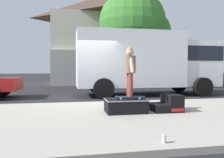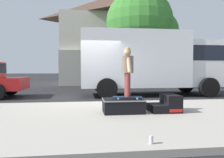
{
  "view_description": "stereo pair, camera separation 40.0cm",
  "coord_description": "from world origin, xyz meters",
  "px_view_note": "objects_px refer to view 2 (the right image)",
  "views": [
    {
      "loc": [
        -0.77,
        -8.46,
        1.26
      ],
      "look_at": [
        0.54,
        -1.5,
        0.97
      ],
      "focal_mm": 36.01,
      "sensor_mm": 36.0,
      "label": 1
    },
    {
      "loc": [
        -0.38,
        -8.52,
        1.26
      ],
      "look_at": [
        0.54,
        -1.5,
        0.97
      ],
      "focal_mm": 36.01,
      "sensor_mm": 36.0,
      "label": 2
    }
  ],
  "objects_px": {
    "street_tree_main": "(143,25)",
    "skate_box": "(123,105)",
    "kicker_ramp": "(166,105)",
    "skateboard": "(127,97)",
    "soda_can": "(151,140)",
    "skater_kid": "(127,67)",
    "box_truck": "(152,61)"
  },
  "relations": [
    {
      "from": "street_tree_main",
      "to": "skate_box",
      "type": "bearing_deg",
      "value": -108.2
    },
    {
      "from": "kicker_ramp",
      "to": "skateboard",
      "type": "height_order",
      "value": "kicker_ramp"
    },
    {
      "from": "soda_can",
      "to": "street_tree_main",
      "type": "distance_m",
      "value": 13.37
    },
    {
      "from": "kicker_ramp",
      "to": "skater_kid",
      "type": "xyz_separation_m",
      "value": [
        -1.09,
        -0.01,
        1.01
      ]
    },
    {
      "from": "kicker_ramp",
      "to": "street_tree_main",
      "type": "bearing_deg",
      "value": 78.39
    },
    {
      "from": "box_truck",
      "to": "kicker_ramp",
      "type": "bearing_deg",
      "value": -103.09
    },
    {
      "from": "box_truck",
      "to": "street_tree_main",
      "type": "height_order",
      "value": "street_tree_main"
    },
    {
      "from": "skate_box",
      "to": "street_tree_main",
      "type": "bearing_deg",
      "value": 71.8
    },
    {
      "from": "skate_box",
      "to": "skater_kid",
      "type": "distance_m",
      "value": 1.01
    },
    {
      "from": "street_tree_main",
      "to": "soda_can",
      "type": "bearing_deg",
      "value": -104.71
    },
    {
      "from": "soda_can",
      "to": "skateboard",
      "type": "bearing_deg",
      "value": 86.96
    },
    {
      "from": "street_tree_main",
      "to": "skateboard",
      "type": "bearing_deg",
      "value": -107.58
    },
    {
      "from": "skate_box",
      "to": "soda_can",
      "type": "distance_m",
      "value": 2.54
    },
    {
      "from": "skate_box",
      "to": "soda_can",
      "type": "xyz_separation_m",
      "value": [
        -0.02,
        -2.54,
        -0.13
      ]
    },
    {
      "from": "skateboard",
      "to": "soda_can",
      "type": "height_order",
      "value": "skateboard"
    },
    {
      "from": "skate_box",
      "to": "kicker_ramp",
      "type": "distance_m",
      "value": 1.2
    },
    {
      "from": "box_truck",
      "to": "street_tree_main",
      "type": "bearing_deg",
      "value": 79.89
    },
    {
      "from": "skate_box",
      "to": "skateboard",
      "type": "bearing_deg",
      "value": -4.97
    },
    {
      "from": "street_tree_main",
      "to": "kicker_ramp",
      "type": "bearing_deg",
      "value": -101.61
    },
    {
      "from": "skate_box",
      "to": "kicker_ramp",
      "type": "height_order",
      "value": "kicker_ramp"
    },
    {
      "from": "skate_box",
      "to": "skateboard",
      "type": "distance_m",
      "value": 0.25
    },
    {
      "from": "skater_kid",
      "to": "box_truck",
      "type": "relative_size",
      "value": 0.19
    },
    {
      "from": "kicker_ramp",
      "to": "box_truck",
      "type": "xyz_separation_m",
      "value": [
        1.14,
        4.88,
        1.39
      ]
    },
    {
      "from": "kicker_ramp",
      "to": "street_tree_main",
      "type": "distance_m",
      "value": 10.74
    },
    {
      "from": "skate_box",
      "to": "skater_kid",
      "type": "relative_size",
      "value": 0.82
    },
    {
      "from": "skater_kid",
      "to": "box_truck",
      "type": "height_order",
      "value": "box_truck"
    },
    {
      "from": "skater_kid",
      "to": "soda_can",
      "type": "distance_m",
      "value": 2.78
    },
    {
      "from": "skateboard",
      "to": "skater_kid",
      "type": "xyz_separation_m",
      "value": [
        0.0,
        -0.0,
        0.78
      ]
    },
    {
      "from": "soda_can",
      "to": "box_truck",
      "type": "relative_size",
      "value": 0.02
    },
    {
      "from": "skateboard",
      "to": "skater_kid",
      "type": "distance_m",
      "value": 0.78
    },
    {
      "from": "skateboard",
      "to": "street_tree_main",
      "type": "relative_size",
      "value": 0.12
    },
    {
      "from": "skater_kid",
      "to": "street_tree_main",
      "type": "relative_size",
      "value": 0.19
    }
  ]
}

